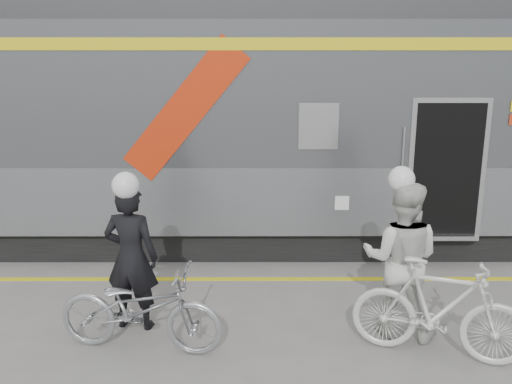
{
  "coord_description": "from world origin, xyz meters",
  "views": [
    {
      "loc": [
        -0.07,
        -5.47,
        3.27
      ],
      "look_at": [
        -0.06,
        1.6,
        1.5
      ],
      "focal_mm": 38.0,
      "sensor_mm": 36.0,
      "label": 1
    }
  ],
  "objects_px": {
    "man": "(131,257)",
    "bicycle_right": "(439,309)",
    "bicycle_left": "(140,309)",
    "woman": "(401,259)"
  },
  "relations": [
    {
      "from": "man",
      "to": "bicycle_right",
      "type": "bearing_deg",
      "value": 177.82
    },
    {
      "from": "bicycle_left",
      "to": "bicycle_right",
      "type": "distance_m",
      "value": 3.33
    },
    {
      "from": "woman",
      "to": "bicycle_right",
      "type": "bearing_deg",
      "value": 138.04
    },
    {
      "from": "man",
      "to": "bicycle_right",
      "type": "height_order",
      "value": "man"
    },
    {
      "from": "man",
      "to": "woman",
      "type": "relative_size",
      "value": 0.96
    },
    {
      "from": "bicycle_left",
      "to": "man",
      "type": "bearing_deg",
      "value": 29.28
    },
    {
      "from": "bicycle_left",
      "to": "bicycle_right",
      "type": "xyz_separation_m",
      "value": [
        3.33,
        -0.17,
        0.07
      ]
    },
    {
      "from": "man",
      "to": "woman",
      "type": "height_order",
      "value": "woman"
    },
    {
      "from": "bicycle_left",
      "to": "bicycle_right",
      "type": "relative_size",
      "value": 1.0
    },
    {
      "from": "woman",
      "to": "bicycle_right",
      "type": "relative_size",
      "value": 0.99
    }
  ]
}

